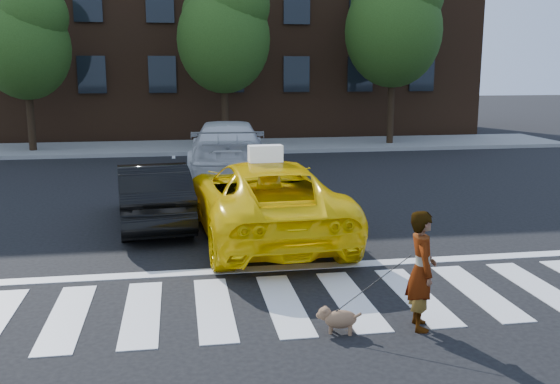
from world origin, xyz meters
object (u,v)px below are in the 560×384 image
Objects in this scene: tree_left at (25,37)px; woman at (422,270)px; taxi at (264,199)px; black_sedan at (153,194)px; tree_mid at (224,28)px; dog at (337,318)px; white_suv at (227,147)px; tree_right at (395,19)px.

tree_left reaches higher than woman.
woman is (1.39, -4.72, 0.01)m from taxi.
black_sedan is (4.97, -12.00, -3.77)m from tree_left.
tree_mid reaches higher than woman.
black_sedan is at bearing 132.63° from dog.
black_sedan is 2.60× the size of woman.
white_suv reaches higher than taxi.
white_suv reaches higher than woman.
tree_right is at bearing -8.52° from woman.
dog is (-0.02, -18.08, -4.66)m from tree_mid.
tree_left is at bearing -73.37° from black_sedan.
tree_right is (14.50, -0.00, 0.82)m from tree_left.
woman is at bearing -108.10° from tree_right.
woman is (3.62, -6.09, 0.11)m from black_sedan.
dog is at bearing -67.52° from tree_left.
white_suv is at bearing -38.31° from tree_left.
woman is (1.49, -12.49, -0.06)m from white_suv.
woman is 2.74× the size of dog.
taxi is at bearing -118.65° from tree_right.
tree_left is 0.92× the size of tree_mid.
tree_mid is 12.96m from black_sedan.
taxi is 4.92m from woman.
tree_right is 1.32× the size of white_suv.
taxi is at bearing 95.09° from white_suv.
dog is (-1.10, 0.02, -0.59)m from woman.
white_suv is (-0.40, -5.60, -4.01)m from tree_mid.
tree_mid is at bearing 180.00° from tree_right.
tree_mid is (7.50, -0.00, 0.41)m from tree_left.
tree_mid is 18.58m from woman.
taxi is (-0.31, -13.37, -4.08)m from tree_mid.
tree_right is at bearing 88.93° from dog.
white_suv is at bearing -92.39° from taxi.
tree_mid is at bearing -107.76° from black_sedan.
tree_right reaches higher than taxi.
white_suv reaches higher than dog.
tree_left reaches higher than taxi.
black_sedan is at bearing 40.29° from woman.
woman is at bearing -64.62° from tree_left.
black_sedan reaches higher than dog.
tree_left is 9.73m from white_suv.
black_sedan is (-2.23, 1.37, -0.10)m from taxi.
tree_left reaches higher than black_sedan.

